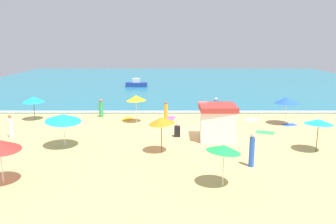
{
  "coord_description": "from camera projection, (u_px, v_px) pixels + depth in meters",
  "views": [
    {
      "loc": [
        -1.52,
        -24.54,
        6.87
      ],
      "look_at": [
        -1.48,
        2.99,
        0.8
      ],
      "focal_mm": 36.6,
      "sensor_mm": 36.0,
      "label": 1
    }
  ],
  "objects": [
    {
      "name": "beach_umbrella_0",
      "position": [
        286.0,
        100.0,
        26.99
      ],
      "size": [
        2.37,
        2.37,
        2.21
      ],
      "color": "silver",
      "rests_on": "ground_plane"
    },
    {
      "name": "beachgoer_3",
      "position": [
        10.0,
        127.0,
        23.68
      ],
      "size": [
        0.51,
        0.51,
        1.64
      ],
      "color": "white",
      "rests_on": "ground_plane"
    },
    {
      "name": "beachgoer_0",
      "position": [
        215.0,
        108.0,
        29.52
      ],
      "size": [
        0.54,
        0.54,
        1.77
      ],
      "color": "blue",
      "rests_on": "ground_plane"
    },
    {
      "name": "beach_umbrella_7",
      "position": [
        223.0,
        148.0,
        15.7
      ],
      "size": [
        2.15,
        2.14,
        2.12
      ],
      "color": "silver",
      "rests_on": "ground_plane"
    },
    {
      "name": "beachgoer_5",
      "position": [
        177.0,
        131.0,
        24.0
      ],
      "size": [
        0.45,
        0.45,
        0.98
      ],
      "color": "black",
      "rests_on": "ground_plane"
    },
    {
      "name": "beach_towel_0",
      "position": [
        169.0,
        118.0,
        29.5
      ],
      "size": [
        1.16,
        1.54,
        0.01
      ],
      "color": "#D84CA5",
      "rests_on": "ground_plane"
    },
    {
      "name": "beach_umbrella_1",
      "position": [
        136.0,
        98.0,
        27.56
      ],
      "size": [
        1.87,
        1.86,
        2.29
      ],
      "color": "silver",
      "rests_on": "ground_plane"
    },
    {
      "name": "wave_breaker_foam",
      "position": [
        184.0,
        112.0,
        31.58
      ],
      "size": [
        57.0,
        0.7,
        0.01
      ],
      "primitive_type": "cube",
      "color": "white",
      "rests_on": "ocean_water"
    },
    {
      "name": "beach_umbrella_4",
      "position": [
        33.0,
        99.0,
        28.51
      ],
      "size": [
        2.08,
        2.09,
        2.03
      ],
      "color": "#4C3823",
      "rests_on": "ground_plane"
    },
    {
      "name": "beach_umbrella_8",
      "position": [
        318.0,
        122.0,
        20.53
      ],
      "size": [
        2.16,
        2.17,
        2.08
      ],
      "color": "#4C3823",
      "rests_on": "ground_plane"
    },
    {
      "name": "beachgoer_6",
      "position": [
        165.0,
        113.0,
        27.83
      ],
      "size": [
        0.41,
        0.41,
        1.74
      ],
      "color": "orange",
      "rests_on": "ground_plane"
    },
    {
      "name": "small_boat_0",
      "position": [
        136.0,
        84.0,
        47.26
      ],
      "size": [
        2.95,
        1.38,
        1.18
      ],
      "color": "navy",
      "rests_on": "ocean_water"
    },
    {
      "name": "beach_towel_3",
      "position": [
        127.0,
        119.0,
        29.17
      ],
      "size": [
        1.05,
        1.55,
        0.01
      ],
      "color": "orange",
      "rests_on": "ground_plane"
    },
    {
      "name": "beachgoer_4",
      "position": [
        251.0,
        151.0,
        18.35
      ],
      "size": [
        0.34,
        0.34,
        1.85
      ],
      "color": "blue",
      "rests_on": "ground_plane"
    },
    {
      "name": "ground_plane",
      "position": [
        188.0,
        131.0,
        25.45
      ],
      "size": [
        60.0,
        60.0,
        0.0
      ],
      "primitive_type": "plane",
      "color": "#E5B26B"
    },
    {
      "name": "beach_towel_4",
      "position": [
        251.0,
        120.0,
        28.98
      ],
      "size": [
        1.5,
        1.43,
        0.01
      ],
      "color": "white",
      "rests_on": "ground_plane"
    },
    {
      "name": "beach_umbrella_3",
      "position": [
        161.0,
        121.0,
        20.26
      ],
      "size": [
        2.09,
        2.08,
        2.3
      ],
      "color": "#4C3823",
      "rests_on": "ground_plane"
    },
    {
      "name": "beach_umbrella_6",
      "position": [
        63.0,
        118.0,
        21.35
      ],
      "size": [
        3.18,
        3.19,
        2.29
      ],
      "color": "silver",
      "rests_on": "ground_plane"
    },
    {
      "name": "ocean_water",
      "position": [
        177.0,
        82.0,
        52.78
      ],
      "size": [
        60.0,
        44.0,
        0.1
      ],
      "primitive_type": "cube",
      "color": "teal",
      "rests_on": "ground_plane"
    },
    {
      "name": "beach_towel_1",
      "position": [
        289.0,
        125.0,
        27.28
      ],
      "size": [
        1.33,
        1.11,
        0.01
      ],
      "color": "blue",
      "rests_on": "ground_plane"
    },
    {
      "name": "beachgoer_1",
      "position": [
        101.0,
        109.0,
        29.78
      ],
      "size": [
        0.5,
        0.5,
        1.6
      ],
      "color": "green",
      "rests_on": "ground_plane"
    },
    {
      "name": "beach_towel_2",
      "position": [
        265.0,
        132.0,
        25.08
      ],
      "size": [
        1.54,
        1.33,
        0.01
      ],
      "color": "green",
      "rests_on": "ground_plane"
    },
    {
      "name": "lifeguard_cabana",
      "position": [
        217.0,
        122.0,
        23.23
      ],
      "size": [
        2.45,
        2.48,
        2.4
      ],
      "color": "white",
      "rests_on": "ground_plane"
    }
  ]
}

